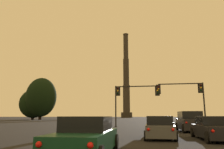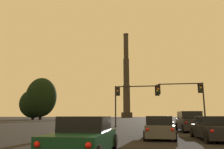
% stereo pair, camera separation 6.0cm
% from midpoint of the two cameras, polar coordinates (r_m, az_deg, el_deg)
% --- Properties ---
extents(sedan_center_lane_front, '(2.02, 4.72, 1.43)m').
position_cam_midpoint_polar(sedan_center_lane_front, '(22.24, 12.84, -12.48)').
color(sedan_center_lane_front, '#232328').
rests_on(sedan_center_lane_front, ground_plane).
extents(sedan_left_lane_third, '(2.08, 4.74, 1.43)m').
position_cam_midpoint_polar(sedan_left_lane_third, '(8.55, -6.89, -15.90)').
color(sedan_left_lane_third, '#0F3823').
rests_on(sedan_left_lane_third, ground_plane).
extents(sedan_right_lane_second, '(2.03, 4.72, 1.43)m').
position_cam_midpoint_polar(sedan_right_lane_second, '(15.14, 25.00, -12.71)').
color(sedan_right_lane_second, black).
rests_on(sedan_right_lane_second, ground_plane).
extents(suv_right_lane_front, '(2.19, 4.94, 1.86)m').
position_cam_midpoint_polar(suv_right_lane_front, '(22.17, 19.70, -11.54)').
color(suv_right_lane_front, '#232328').
rests_on(suv_right_lane_front, ground_plane).
extents(hatchback_center_lane_second, '(1.96, 4.13, 1.44)m').
position_cam_midpoint_polar(hatchback_center_lane_second, '(14.88, 12.22, -13.52)').
color(hatchback_center_lane_second, '#4C4F54').
rests_on(hatchback_center_lane_second, ground_plane).
extents(traffic_light_overhead_right, '(5.98, 0.50, 5.58)m').
position_cam_midpoint_polar(traffic_light_overhead_right, '(29.25, 19.01, -4.58)').
color(traffic_light_overhead_right, black).
rests_on(traffic_light_overhead_right, ground_plane).
extents(traffic_light_overhead_left, '(5.94, 0.50, 5.37)m').
position_cam_midpoint_polar(traffic_light_overhead_left, '(28.91, 4.91, -5.37)').
color(traffic_light_overhead_left, black).
rests_on(traffic_light_overhead_left, ground_plane).
extents(smokestack, '(8.21, 8.21, 64.68)m').
position_cam_midpoint_polar(smokestack, '(164.75, 3.81, -2.39)').
color(smokestack, '#2B2722').
rests_on(smokestack, ground_plane).
extents(treeline_far_right, '(10.88, 9.79, 11.58)m').
position_cam_midpoint_polar(treeline_far_right, '(90.39, -19.75, -7.16)').
color(treeline_far_right, black).
rests_on(treeline_far_right, ground_plane).
extents(treeline_left_mid, '(11.46, 10.31, 15.64)m').
position_cam_midpoint_polar(treeline_left_mid, '(86.71, -17.97, -5.66)').
color(treeline_left_mid, black).
rests_on(treeline_left_mid, ground_plane).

